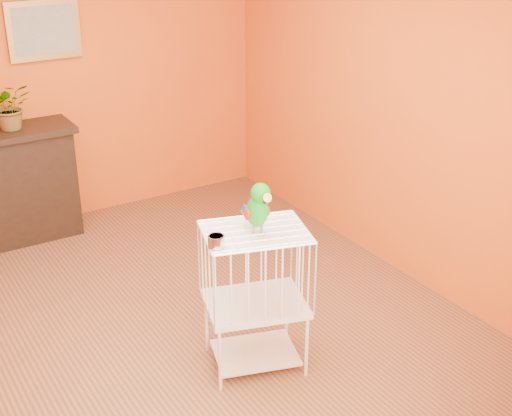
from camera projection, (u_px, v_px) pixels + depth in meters
ground at (167, 331)px, 5.00m from camera, size 4.50×4.50×0.00m
room_shell at (154, 112)px, 4.35m from camera, size 4.50×4.50×4.50m
potted_plant at (11, 112)px, 5.89m from camera, size 0.39×0.42×0.30m
framed_picture at (44, 30)px, 6.01m from camera, size 0.62×0.04×0.50m
birdcage at (255, 297)px, 4.46m from camera, size 0.73×0.63×0.95m
feed_cup at (216, 241)px, 4.07m from camera, size 0.10×0.10×0.07m
parrot at (258, 207)px, 4.18m from camera, size 0.16×0.30×0.33m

